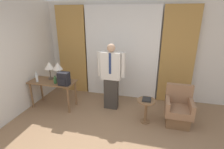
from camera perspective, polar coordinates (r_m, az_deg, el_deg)
wall_back at (r=5.05m, az=3.28°, el=7.78°), size 10.00×0.06×2.70m
curtain_sheer_center at (r=4.94m, az=2.97°, el=6.79°), size 2.05×0.06×2.58m
curtain_drape_left at (r=5.43m, az=-12.85°, el=7.52°), size 0.87×0.06×2.58m
curtain_drape_right at (r=4.87m, az=20.58°, el=5.38°), size 0.87×0.06×2.58m
desk at (r=4.78m, az=-18.74°, el=-3.29°), size 1.17×0.53×0.72m
table_lamp_left at (r=4.79m, az=-19.81°, el=2.63°), size 0.25×0.25×0.47m
table_lamp_right at (r=4.66m, az=-17.31°, el=2.45°), size 0.25×0.25×0.47m
bottle_near_edge at (r=4.55m, az=-18.05°, el=-1.78°), size 0.08×0.08×0.19m
bottle_by_lamp at (r=4.80m, az=-23.35°, el=-0.93°), size 0.06×0.06×0.27m
backpack at (r=4.35m, az=-15.46°, el=-1.37°), size 0.26×0.21×0.32m
person at (r=4.34m, az=-0.27°, el=-0.19°), size 0.70×0.23×1.70m
armchair at (r=4.23m, az=20.77°, el=-10.85°), size 0.57×0.55×0.88m
side_table at (r=4.06m, az=11.06°, el=-10.47°), size 0.41×0.41×0.56m
book at (r=3.97m, az=11.27°, el=-7.96°), size 0.19×0.23×0.03m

